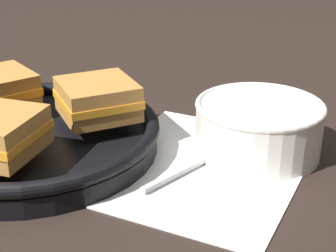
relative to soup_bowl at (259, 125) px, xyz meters
name	(u,v)px	position (x,y,z in m)	size (l,w,h in m)	color
ground_plane	(198,159)	(-0.06, 0.05, -0.04)	(4.00, 4.00, 0.00)	black
napkin	(201,166)	(-0.08, 0.04, -0.04)	(0.31, 0.28, 0.00)	white
soup_bowl	(259,125)	(0.00, 0.00, 0.00)	(0.16, 0.16, 0.07)	silver
spoon	(215,154)	(-0.05, 0.03, -0.03)	(0.18, 0.05, 0.01)	#B7B7BC
skillet	(32,137)	(-0.17, 0.24, -0.02)	(0.33, 0.46, 0.04)	black
sandwich_near_right	(98,99)	(-0.10, 0.18, 0.03)	(0.13, 0.13, 0.05)	#B27A38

